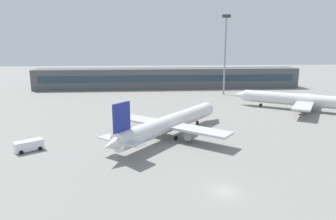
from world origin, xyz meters
name	(u,v)px	position (x,y,z in m)	size (l,w,h in m)	color
ground_plane	(186,121)	(0.00, 40.00, 0.00)	(400.00, 400.00, 0.00)	gray
terminal_building	(168,78)	(0.00, 100.58, 4.50)	(118.42, 12.13, 9.00)	#4C5156
airplane_near	(172,122)	(-5.01, 26.71, 3.11)	(29.05, 33.84, 10.19)	silver
airplane_mid	(301,100)	(37.15, 49.84, 3.21)	(37.20, 27.49, 10.54)	silver
service_van_white	(29,145)	(-33.36, 19.22, 1.11)	(5.41, 4.62, 2.08)	white
floodlight_tower_west	(225,50)	(20.91, 80.66, 17.57)	(3.20, 0.80, 30.96)	gray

